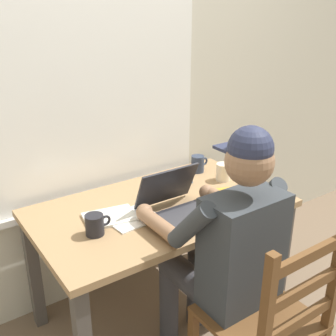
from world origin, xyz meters
TOP-DOWN VIEW (x-y plane):
  - ground_plane at (0.00, 0.00)m, footprint 8.00×8.00m
  - back_wall at (-0.00, 0.46)m, footprint 6.00×0.08m
  - desk at (0.00, 0.00)m, footprint 1.30×0.75m
  - seated_person at (0.03, -0.45)m, footprint 0.50×0.60m
  - wooden_chair at (0.03, -0.73)m, footprint 0.42×0.42m
  - laptop at (0.01, -0.13)m, footprint 0.33×0.32m
  - computer_mouse at (0.27, -0.16)m, footprint 0.06×0.10m
  - coffee_mug_white at (0.48, 0.06)m, footprint 0.12×0.08m
  - coffee_mug_dark at (0.44, 0.24)m, footprint 0.12×0.08m
  - coffee_mug_spare at (-0.40, -0.07)m, footprint 0.12×0.08m
  - book_stack_main at (0.22, 0.18)m, footprint 0.18×0.14m
  - paper_pile_near_laptop at (-0.19, -0.04)m, footprint 0.25×0.21m
  - paper_pile_back_corner at (-0.28, 0.02)m, footprint 0.27×0.21m
  - landscape_photo_print at (0.39, -0.07)m, footprint 0.15×0.13m

SIDE VIEW (x-z plane):
  - ground_plane at x=0.00m, z-range 0.00..0.00m
  - wooden_chair at x=0.03m, z-range -0.01..0.94m
  - desk at x=0.00m, z-range 0.26..0.96m
  - seated_person at x=0.03m, z-range 0.06..1.32m
  - landscape_photo_print at x=0.39m, z-range 0.70..0.71m
  - paper_pile_near_laptop at x=-0.19m, z-range 0.70..0.71m
  - paper_pile_back_corner at x=-0.28m, z-range 0.70..0.72m
  - computer_mouse at x=0.27m, z-range 0.70..0.74m
  - book_stack_main at x=0.22m, z-range 0.70..0.75m
  - coffee_mug_spare at x=-0.40m, z-range 0.70..0.80m
  - coffee_mug_dark at x=0.44m, z-range 0.70..0.81m
  - coffee_mug_white at x=0.48m, z-range 0.70..0.81m
  - laptop at x=0.01m, z-range 0.65..0.86m
  - back_wall at x=0.00m, z-range -0.01..2.59m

